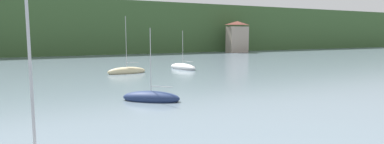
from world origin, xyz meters
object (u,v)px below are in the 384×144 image
object	(u,v)px
sailboat_far_4	(183,67)
sailboat_far_7	(127,71)
shore_building_westcentral	(237,37)
sailboat_mid_0	(151,98)

from	to	relation	value
sailboat_far_4	sailboat_far_7	xyz separation A→B (m)	(-10.11, -1.96, 0.02)
sailboat_far_4	sailboat_far_7	distance (m)	10.30
shore_building_westcentral	sailboat_far_4	bearing A→B (deg)	-134.62
sailboat_mid_0	shore_building_westcentral	bearing A→B (deg)	-92.62
sailboat_far_4	shore_building_westcentral	bearing A→B (deg)	-58.41
shore_building_westcentral	sailboat_far_7	bearing A→B (deg)	-140.09
sailboat_far_7	sailboat_mid_0	bearing A→B (deg)	77.65
shore_building_westcentral	sailboat_far_7	world-z (taller)	shore_building_westcentral
sailboat_far_4	sailboat_mid_0	bearing A→B (deg)	135.10
sailboat_far_7	sailboat_far_4	bearing A→B (deg)	-172.13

